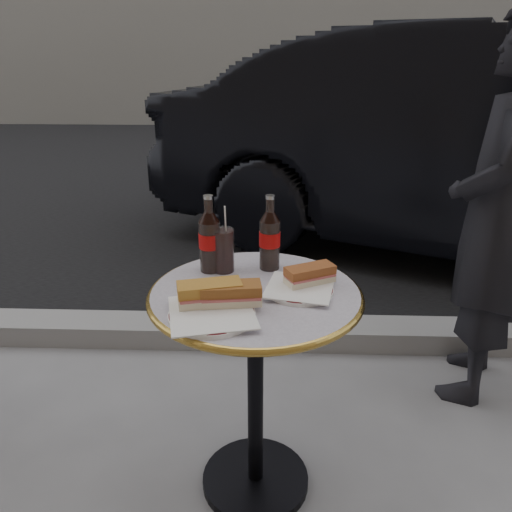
{
  "coord_description": "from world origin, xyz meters",
  "views": [
    {
      "loc": [
        0.05,
        -1.29,
        1.37
      ],
      "look_at": [
        0.0,
        0.05,
        0.82
      ],
      "focal_mm": 35.0,
      "sensor_mm": 36.0,
      "label": 1
    }
  ],
  "objects_px": {
    "cola_bottle_left": "(209,234)",
    "parked_car": "(492,148)",
    "bistro_table": "(255,395)",
    "cola_bottle_right": "(270,232)",
    "cola_glass": "(223,250)",
    "plate_left": "(212,315)",
    "plate_right": "(300,290)",
    "pedestrian": "(496,217)"
  },
  "relations": [
    {
      "from": "bistro_table",
      "to": "cola_glass",
      "type": "distance_m",
      "value": 0.47
    },
    {
      "from": "parked_car",
      "to": "plate_left",
      "type": "bearing_deg",
      "value": 168.71
    },
    {
      "from": "cola_bottle_left",
      "to": "parked_car",
      "type": "relative_size",
      "value": 0.05
    },
    {
      "from": "plate_left",
      "to": "plate_right",
      "type": "height_order",
      "value": "plate_left"
    },
    {
      "from": "cola_bottle_right",
      "to": "cola_glass",
      "type": "distance_m",
      "value": 0.15
    },
    {
      "from": "cola_bottle_right",
      "to": "pedestrian",
      "type": "distance_m",
      "value": 0.98
    },
    {
      "from": "bistro_table",
      "to": "plate_right",
      "type": "relative_size",
      "value": 3.76
    },
    {
      "from": "bistro_table",
      "to": "cola_glass",
      "type": "bearing_deg",
      "value": 127.12
    },
    {
      "from": "plate_right",
      "to": "cola_bottle_left",
      "type": "distance_m",
      "value": 0.33
    },
    {
      "from": "plate_right",
      "to": "cola_bottle_right",
      "type": "bearing_deg",
      "value": 118.22
    },
    {
      "from": "plate_left",
      "to": "bistro_table",
      "type": "bearing_deg",
      "value": 56.3
    },
    {
      "from": "bistro_table",
      "to": "cola_bottle_right",
      "type": "height_order",
      "value": "cola_bottle_right"
    },
    {
      "from": "parked_car",
      "to": "bistro_table",
      "type": "bearing_deg",
      "value": 168.62
    },
    {
      "from": "cola_glass",
      "to": "pedestrian",
      "type": "height_order",
      "value": "pedestrian"
    },
    {
      "from": "plate_right",
      "to": "cola_bottle_left",
      "type": "height_order",
      "value": "cola_bottle_left"
    },
    {
      "from": "cola_bottle_right",
      "to": "pedestrian",
      "type": "height_order",
      "value": "pedestrian"
    },
    {
      "from": "cola_bottle_left",
      "to": "pedestrian",
      "type": "xyz_separation_m",
      "value": [
        1.06,
        0.45,
        -0.08
      ]
    },
    {
      "from": "cola_bottle_left",
      "to": "cola_glass",
      "type": "bearing_deg",
      "value": -2.23
    },
    {
      "from": "bistro_table",
      "to": "cola_glass",
      "type": "relative_size",
      "value": 5.28
    },
    {
      "from": "cola_bottle_left",
      "to": "cola_glass",
      "type": "distance_m",
      "value": 0.07
    },
    {
      "from": "plate_left",
      "to": "cola_glass",
      "type": "distance_m",
      "value": 0.3
    },
    {
      "from": "cola_bottle_left",
      "to": "pedestrian",
      "type": "bearing_deg",
      "value": 23.11
    },
    {
      "from": "plate_right",
      "to": "cola_glass",
      "type": "bearing_deg",
      "value": 149.16
    },
    {
      "from": "pedestrian",
      "to": "cola_glass",
      "type": "bearing_deg",
      "value": -42.25
    },
    {
      "from": "bistro_table",
      "to": "cola_bottle_left",
      "type": "distance_m",
      "value": 0.53
    },
    {
      "from": "cola_glass",
      "to": "pedestrian",
      "type": "distance_m",
      "value": 1.12
    },
    {
      "from": "bistro_table",
      "to": "cola_glass",
      "type": "xyz_separation_m",
      "value": [
        -0.1,
        0.14,
        0.44
      ]
    },
    {
      "from": "parked_car",
      "to": "pedestrian",
      "type": "distance_m",
      "value": 1.72
    },
    {
      "from": "cola_bottle_right",
      "to": "pedestrian",
      "type": "bearing_deg",
      "value": 25.99
    },
    {
      "from": "cola_bottle_left",
      "to": "plate_right",
      "type": "bearing_deg",
      "value": -27.12
    },
    {
      "from": "plate_right",
      "to": "pedestrian",
      "type": "height_order",
      "value": "pedestrian"
    },
    {
      "from": "bistro_table",
      "to": "plate_right",
      "type": "bearing_deg",
      "value": -0.12
    },
    {
      "from": "plate_right",
      "to": "cola_glass",
      "type": "relative_size",
      "value": 1.4
    },
    {
      "from": "bistro_table",
      "to": "cola_bottle_right",
      "type": "distance_m",
      "value": 0.51
    },
    {
      "from": "cola_bottle_left",
      "to": "pedestrian",
      "type": "height_order",
      "value": "pedestrian"
    },
    {
      "from": "plate_left",
      "to": "cola_glass",
      "type": "xyz_separation_m",
      "value": [
        0.0,
        0.3,
        0.06
      ]
    },
    {
      "from": "cola_bottle_right",
      "to": "cola_glass",
      "type": "xyz_separation_m",
      "value": [
        -0.14,
        -0.03,
        -0.05
      ]
    },
    {
      "from": "plate_right",
      "to": "cola_glass",
      "type": "distance_m",
      "value": 0.28
    },
    {
      "from": "bistro_table",
      "to": "pedestrian",
      "type": "bearing_deg",
      "value": 32.93
    },
    {
      "from": "plate_left",
      "to": "parked_car",
      "type": "xyz_separation_m",
      "value": [
        1.64,
        2.35,
        0.02
      ]
    },
    {
      "from": "cola_bottle_right",
      "to": "parked_car",
      "type": "height_order",
      "value": "parked_car"
    },
    {
      "from": "plate_right",
      "to": "cola_glass",
      "type": "xyz_separation_m",
      "value": [
        -0.23,
        0.14,
        0.06
      ]
    }
  ]
}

